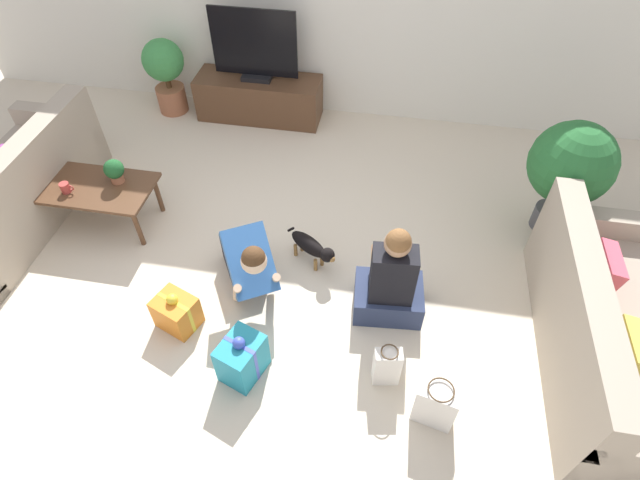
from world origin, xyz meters
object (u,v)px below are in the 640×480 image
coffee_table (96,190)px  person_kneeling (248,262)px  person_sitting (391,284)px  gift_box_b (242,358)px  tv (254,49)px  gift_bag_b (387,366)px  mug (66,188)px  potted_plant_back_left (165,70)px  sofa_right (603,333)px  dog (312,247)px  gift_bag_a (436,404)px  gift_box_a (177,312)px  tabletop_plant (114,170)px  sofa_left (15,193)px  potted_plant_corner_right (571,166)px  tv_console (259,98)px

coffee_table → person_kneeling: 1.61m
person_sitting → gift_box_b: person_sitting is taller
tv → gift_bag_b: size_ratio=2.46×
coffee_table → mug: (-0.19, -0.11, 0.09)m
person_sitting → gift_box_b: size_ratio=2.19×
person_kneeling → potted_plant_back_left: bearing=93.3°
sofa_right → coffee_table: (-4.11, 0.69, 0.07)m
coffee_table → person_sitting: (2.62, -0.55, -0.04)m
gift_bag_b → tv: bearing=119.1°
person_sitting → dog: bearing=-34.6°
gift_bag_b → gift_bag_a: bearing=-33.6°
gift_box_a → gift_bag_b: 1.61m
potted_plant_back_left → tabletop_plant: potted_plant_back_left is taller
sofa_left → sofa_right: size_ratio=1.00×
sofa_right → gift_box_a: sofa_right is taller
sofa_left → potted_plant_corner_right: potted_plant_corner_right is taller
tv_console → dog: size_ratio=2.99×
potted_plant_back_left → gift_bag_b: potted_plant_back_left is taller
tabletop_plant → gift_box_a: bearing=-49.9°
gift_box_a → potted_plant_back_left: bearing=112.2°
tv → gift_box_b: (0.72, -3.19, -0.64)m
coffee_table → potted_plant_back_left: size_ratio=1.17×
gift_box_a → gift_box_b: (0.60, -0.31, 0.04)m
dog → tabletop_plant: (-1.78, 0.27, 0.34)m
tv_console → gift_bag_a: bearing=-58.2°
tv_console → gift_box_b: 3.27m
mug → person_kneeling: bearing=-14.0°
sofa_right → gift_bag_b: sofa_right is taller
dog → tabletop_plant: 1.83m
potted_plant_back_left → dog: 2.91m
tv → tabletop_plant: tv is taller
tv → mug: bearing=-119.3°
potted_plant_corner_right → tabletop_plant: potted_plant_corner_right is taller
potted_plant_corner_right → gift_bag_a: (-0.97, -2.01, -0.50)m
tv_console → gift_bag_b: (1.71, -3.07, -0.06)m
gift_bag_a → gift_box_a: bearing=167.8°
tv_console → potted_plant_corner_right: size_ratio=1.30×
dog → tv: bearing=59.4°
tv → potted_plant_corner_right: bearing=-23.1°
potted_plant_corner_right → mug: potted_plant_corner_right is taller
tv → potted_plant_corner_right: (3.01, -1.29, -0.12)m
sofa_left → potted_plant_corner_right: bearing=98.7°
dog → gift_bag_a: 1.58m
dog → person_kneeling: bearing=163.6°
sofa_right → coffee_table: 4.16m
tv_console → tv: tv is taller
sofa_right → potted_plant_back_left: (-4.20, 2.57, 0.20)m
sofa_left → tv_console: bearing=139.6°
tv → gift_bag_a: (2.04, -3.30, -0.63)m
person_kneeling → gift_box_b: bearing=-109.0°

